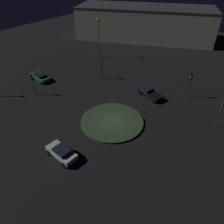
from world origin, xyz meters
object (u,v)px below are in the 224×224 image
Objects in this scene: car_green at (40,77)px; traffic_light_southeast at (190,82)px; car_silver at (62,152)px; traffic_light_northeast at (101,66)px; traffic_light_southeast_near at (222,108)px; store_building at (145,23)px; streetlamp_northeast at (98,32)px; traffic_light_north at (33,81)px; car_black at (149,92)px.

traffic_light_southeast is (10.86, -25.11, 2.27)m from car_green.
car_green is (11.05, 18.08, -0.02)m from car_silver.
traffic_light_northeast is 16.35m from traffic_light_southeast.
traffic_light_southeast_near is at bearing 40.47° from traffic_light_northeast.
streetlamp_northeast is at bearing 63.49° from store_building.
traffic_light_north is 0.10× the size of store_building.
traffic_light_southeast is at bearing 109.23° from store_building.
car_green is 1.21× the size of traffic_light_northeast.
store_building is at bearing 84.72° from traffic_light_north.
car_green is at bearing -41.26° from traffic_light_southeast.
traffic_light_northeast is at bearing 79.45° from store_building.
traffic_light_northeast reaches higher than car_silver.
car_black is at bearing 28.64° from traffic_light_north.
streetlamp_northeast is at bearing 88.92° from traffic_light_north.
car_black is 19.72m from traffic_light_north.
car_silver is (-18.41, 1.64, 0.04)m from car_black.
traffic_light_southeast_near is (16.93, -13.15, 2.37)m from car_silver.
traffic_light_northeast is 0.85× the size of traffic_light_southeast_near.
streetlamp_northeast reaches higher than car_black.
traffic_light_north is (-11.35, 16.00, 1.99)m from car_black.
car_green is 35.28m from store_building.
car_black is 6.82m from traffic_light_southeast.
traffic_light_north is at bearing -174.37° from streetlamp_northeast.
traffic_light_southeast reaches higher than traffic_light_north.
traffic_light_northeast is (0.29, 10.64, 1.98)m from car_black.
car_black is at bearing 43.49° from traffic_light_northeast.
streetlamp_northeast reaches higher than traffic_light_southeast.
streetlamp_northeast is (8.41, 17.95, 5.21)m from car_black.
car_silver is 0.11× the size of store_building.
streetlamp_northeast reaches higher than traffic_light_southeast_near.
car_silver is 0.94× the size of traffic_light_southeast_near.
car_silver is 20.84m from traffic_light_northeast.
car_black is at bearing -115.11° from streetlamp_northeast.
streetlamp_northeast is (4.91, 23.34, 2.92)m from traffic_light_southeast.
store_building is (34.99, -2.75, 3.57)m from car_green.
streetlamp_northeast is (19.76, 1.95, 3.22)m from traffic_light_north.
store_building reaches higher than car_black.
streetlamp_northeast is at bearing 177.01° from traffic_light_northeast.
traffic_light_northeast is 22.22m from traffic_light_southeast_near.
traffic_light_southeast_near is (-1.76, -22.15, 0.43)m from traffic_light_northeast.
traffic_light_north is (-11.63, 5.36, 0.01)m from traffic_light_northeast.
car_green is 31.87m from traffic_light_southeast_near.
traffic_light_north is (7.06, 14.36, 1.95)m from car_silver.
traffic_light_southeast is at bearing 50.66° from car_black.
car_black is at bearing 97.97° from store_building.
car_green is 1.20× the size of traffic_light_north.
store_building reaches higher than traffic_light_southeast.
car_black is 1.19× the size of car_silver.
traffic_light_north is (-9.87, 27.51, -0.42)m from traffic_light_southeast_near.
store_building reaches higher than car_silver.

